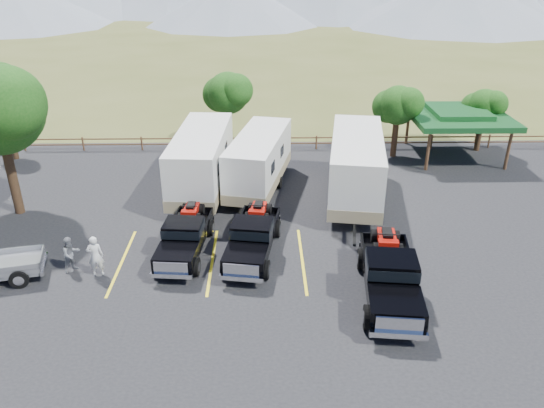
{
  "coord_description": "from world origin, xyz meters",
  "views": [
    {
      "loc": [
        0.26,
        -16.16,
        12.53
      ],
      "look_at": [
        0.7,
        6.5,
        1.6
      ],
      "focal_mm": 35.0,
      "sensor_mm": 36.0,
      "label": 1
    }
  ],
  "objects_px": {
    "person_b": "(71,254)",
    "person_a": "(95,256)",
    "rig_left": "(185,235)",
    "trailer_left": "(202,162)",
    "trailer_center": "(259,162)",
    "trailer_right": "(356,167)",
    "pavilion": "(458,116)",
    "rig_right": "(390,273)",
    "rig_center": "(253,235)"
  },
  "relations": [
    {
      "from": "rig_left",
      "to": "trailer_left",
      "type": "xyz_separation_m",
      "value": [
        0.13,
        6.68,
        0.95
      ]
    },
    {
      "from": "rig_right",
      "to": "rig_center",
      "type": "bearing_deg",
      "value": 154.85
    },
    {
      "from": "pavilion",
      "to": "rig_left",
      "type": "height_order",
      "value": "pavilion"
    },
    {
      "from": "trailer_right",
      "to": "trailer_left",
      "type": "bearing_deg",
      "value": -178.98
    },
    {
      "from": "pavilion",
      "to": "rig_right",
      "type": "xyz_separation_m",
      "value": [
        -7.77,
        -15.71,
        -1.74
      ]
    },
    {
      "from": "pavilion",
      "to": "person_a",
      "type": "xyz_separation_m",
      "value": [
        -19.77,
        -14.0,
        -1.83
      ]
    },
    {
      "from": "person_b",
      "to": "rig_left",
      "type": "bearing_deg",
      "value": -27.93
    },
    {
      "from": "trailer_left",
      "to": "trailer_right",
      "type": "distance_m",
      "value": 8.51
    },
    {
      "from": "trailer_center",
      "to": "rig_left",
      "type": "bearing_deg",
      "value": -102.45
    },
    {
      "from": "trailer_center",
      "to": "trailer_right",
      "type": "xyz_separation_m",
      "value": [
        5.23,
        -1.52,
        0.2
      ]
    },
    {
      "from": "trailer_center",
      "to": "rig_right",
      "type": "bearing_deg",
      "value": -51.02
    },
    {
      "from": "trailer_left",
      "to": "trailer_right",
      "type": "relative_size",
      "value": 0.97
    },
    {
      "from": "trailer_center",
      "to": "person_a",
      "type": "relative_size",
      "value": 5.02
    },
    {
      "from": "person_a",
      "to": "trailer_right",
      "type": "bearing_deg",
      "value": -158.96
    },
    {
      "from": "trailer_left",
      "to": "rig_center",
      "type": "bearing_deg",
      "value": -63.07
    },
    {
      "from": "trailer_right",
      "to": "person_a",
      "type": "xyz_separation_m",
      "value": [
        -12.07,
        -7.31,
        -0.96
      ]
    },
    {
      "from": "rig_center",
      "to": "trailer_right",
      "type": "bearing_deg",
      "value": 55.05
    },
    {
      "from": "person_b",
      "to": "trailer_center",
      "type": "bearing_deg",
      "value": 1.31
    },
    {
      "from": "trailer_left",
      "to": "trailer_right",
      "type": "height_order",
      "value": "trailer_right"
    },
    {
      "from": "rig_left",
      "to": "trailer_center",
      "type": "height_order",
      "value": "trailer_center"
    },
    {
      "from": "trailer_left",
      "to": "person_b",
      "type": "xyz_separation_m",
      "value": [
        -4.78,
        -8.15,
        -1.02
      ]
    },
    {
      "from": "pavilion",
      "to": "trailer_left",
      "type": "relative_size",
      "value": 0.62
    },
    {
      "from": "rig_right",
      "to": "person_a",
      "type": "height_order",
      "value": "rig_right"
    },
    {
      "from": "pavilion",
      "to": "rig_right",
      "type": "bearing_deg",
      "value": -116.31
    },
    {
      "from": "rig_right",
      "to": "trailer_right",
      "type": "xyz_separation_m",
      "value": [
        0.07,
        9.02,
        0.86
      ]
    },
    {
      "from": "rig_center",
      "to": "trailer_left",
      "type": "height_order",
      "value": "trailer_left"
    },
    {
      "from": "rig_left",
      "to": "trailer_left",
      "type": "bearing_deg",
      "value": 94.03
    },
    {
      "from": "rig_left",
      "to": "person_a",
      "type": "relative_size",
      "value": 3.05
    },
    {
      "from": "pavilion",
      "to": "trailer_left",
      "type": "xyz_separation_m",
      "value": [
        -16.12,
        -5.52,
        -0.92
      ]
    },
    {
      "from": "rig_center",
      "to": "trailer_left",
      "type": "relative_size",
      "value": 0.59
    },
    {
      "from": "trailer_right",
      "to": "person_a",
      "type": "bearing_deg",
      "value": -139.82
    },
    {
      "from": "person_a",
      "to": "person_b",
      "type": "height_order",
      "value": "person_a"
    },
    {
      "from": "pavilion",
      "to": "trailer_center",
      "type": "bearing_deg",
      "value": -158.18
    },
    {
      "from": "rig_right",
      "to": "person_b",
      "type": "bearing_deg",
      "value": 177.56
    },
    {
      "from": "rig_center",
      "to": "trailer_right",
      "type": "distance_m",
      "value": 7.96
    },
    {
      "from": "trailer_center",
      "to": "trailer_right",
      "type": "height_order",
      "value": "trailer_right"
    },
    {
      "from": "trailer_center",
      "to": "person_b",
      "type": "distance_m",
      "value": 11.68
    },
    {
      "from": "person_b",
      "to": "person_a",
      "type": "bearing_deg",
      "value": -62.2
    },
    {
      "from": "rig_right",
      "to": "person_a",
      "type": "relative_size",
      "value": 3.53
    },
    {
      "from": "rig_center",
      "to": "person_a",
      "type": "xyz_separation_m",
      "value": [
        -6.58,
        -1.62,
        0.0
      ]
    },
    {
      "from": "rig_left",
      "to": "person_a",
      "type": "distance_m",
      "value": 3.96
    },
    {
      "from": "rig_left",
      "to": "rig_center",
      "type": "distance_m",
      "value": 3.07
    },
    {
      "from": "trailer_left",
      "to": "person_b",
      "type": "relative_size",
      "value": 6.29
    },
    {
      "from": "trailer_left",
      "to": "trailer_center",
      "type": "height_order",
      "value": "trailer_left"
    },
    {
      "from": "trailer_center",
      "to": "person_b",
      "type": "relative_size",
      "value": 5.74
    },
    {
      "from": "rig_right",
      "to": "trailer_right",
      "type": "height_order",
      "value": "trailer_right"
    },
    {
      "from": "rig_right",
      "to": "trailer_center",
      "type": "relative_size",
      "value": 0.7
    },
    {
      "from": "pavilion",
      "to": "rig_left",
      "type": "distance_m",
      "value": 20.4
    },
    {
      "from": "rig_center",
      "to": "rig_right",
      "type": "distance_m",
      "value": 6.36
    },
    {
      "from": "rig_left",
      "to": "person_a",
      "type": "xyz_separation_m",
      "value": [
        -3.52,
        -1.81,
        0.04
      ]
    }
  ]
}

